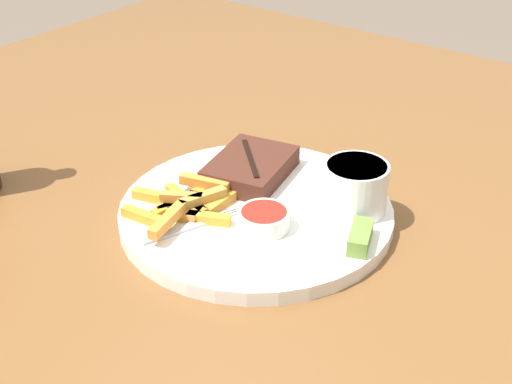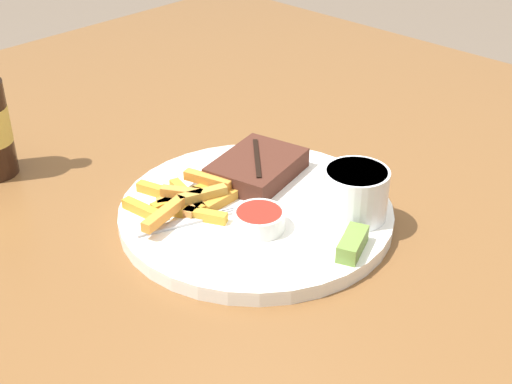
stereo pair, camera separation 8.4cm
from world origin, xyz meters
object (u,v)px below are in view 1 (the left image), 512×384
object	(u,v)px
pickle_spear	(360,237)
coleslaw_cup	(355,185)
dinner_plate	(256,213)
dipping_sauce_cup	(264,219)
steak_portion	(250,168)
fork_utensil	(191,226)

from	to	relation	value
pickle_spear	coleslaw_cup	bearing A→B (deg)	35.67
dinner_plate	dipping_sauce_cup	xyz separation A→B (m)	(-0.03, -0.04, 0.02)
coleslaw_cup	pickle_spear	bearing A→B (deg)	-144.33
pickle_spear	dinner_plate	bearing A→B (deg)	92.25
steak_portion	coleslaw_cup	size ratio (longest dim) A/B	1.78
dinner_plate	fork_utensil	bearing A→B (deg)	158.54
dipping_sauce_cup	fork_utensil	size ratio (longest dim) A/B	0.46
coleslaw_cup	fork_utensil	size ratio (longest dim) A/B	0.59
steak_portion	fork_utensil	world-z (taller)	steak_portion
dinner_plate	steak_portion	bearing A→B (deg)	42.76
steak_portion	fork_utensil	size ratio (longest dim) A/B	1.05
dipping_sauce_cup	fork_utensil	world-z (taller)	dipping_sauce_cup
steak_portion	pickle_spear	size ratio (longest dim) A/B	2.28
steak_portion	pickle_spear	world-z (taller)	steak_portion
steak_portion	pickle_spear	bearing A→B (deg)	-104.24
fork_utensil	dinner_plate	bearing A→B (deg)	0.00
coleslaw_cup	dipping_sauce_cup	size ratio (longest dim) A/B	1.28
dinner_plate	pickle_spear	xyz separation A→B (m)	(0.01, -0.14, 0.02)
dipping_sauce_cup	pickle_spear	bearing A→B (deg)	-70.55
steak_portion	coleslaw_cup	world-z (taller)	coleslaw_cup
steak_portion	dipping_sauce_cup	bearing A→B (deg)	-135.12
coleslaw_cup	pickle_spear	size ratio (longest dim) A/B	1.28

